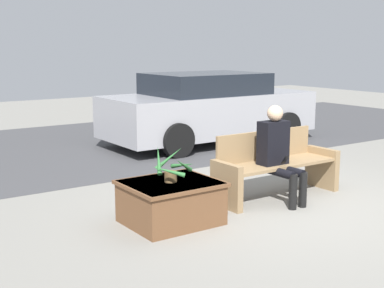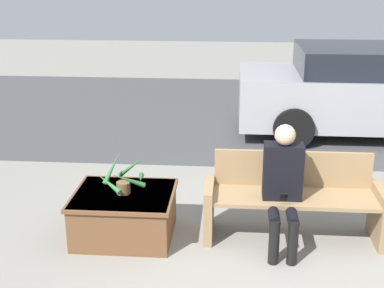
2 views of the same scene
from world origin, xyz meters
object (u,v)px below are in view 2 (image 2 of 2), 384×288
(person_seated, at_px, (283,182))
(potted_plant, at_px, (124,179))
(planter_box, at_px, (124,213))
(parked_car, at_px, (372,91))
(bench, at_px, (293,199))

(person_seated, bearing_deg, potted_plant, 178.69)
(planter_box, distance_m, potted_plant, 0.39)
(planter_box, bearing_deg, person_seated, -1.61)
(planter_box, bearing_deg, parked_car, 48.83)
(planter_box, bearing_deg, bench, 4.88)
(person_seated, distance_m, potted_plant, 1.61)
(potted_plant, distance_m, parked_car, 5.18)
(bench, height_order, person_seated, person_seated)
(person_seated, xyz_separation_m, planter_box, (-1.62, 0.05, -0.43))
(bench, relative_size, planter_box, 1.76)
(bench, xyz_separation_m, person_seated, (-0.14, -0.20, 0.27))
(person_seated, xyz_separation_m, potted_plant, (-1.61, 0.04, -0.04))
(bench, relative_size, parked_car, 0.42)
(bench, bearing_deg, person_seated, -125.12)
(planter_box, relative_size, parked_car, 0.24)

